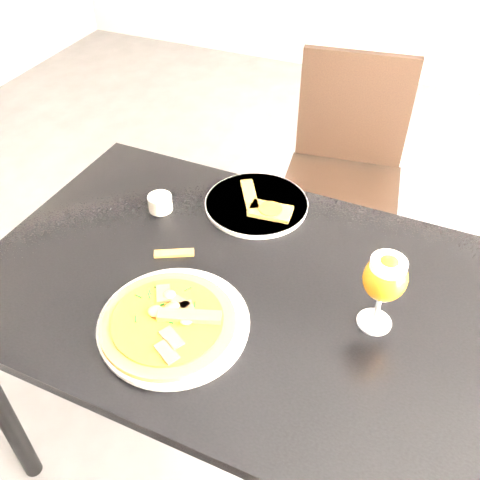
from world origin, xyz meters
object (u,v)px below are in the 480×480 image
at_px(dining_table, 236,307).
at_px(pizza, 169,322).
at_px(chair_far, 343,173).
at_px(beer_glass, 385,279).

bearing_deg(dining_table, pizza, -109.81).
height_order(dining_table, chair_far, chair_far).
bearing_deg(beer_glass, pizza, -154.58).
bearing_deg(dining_table, beer_glass, 1.77).
height_order(dining_table, beer_glass, beer_glass).
bearing_deg(chair_far, pizza, -104.45).
bearing_deg(chair_far, dining_table, -101.24).
relative_size(dining_table, pizza, 4.29).
relative_size(chair_far, pizza, 3.23).
xyz_separation_m(dining_table, chair_far, (0.05, 0.89, -0.15)).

